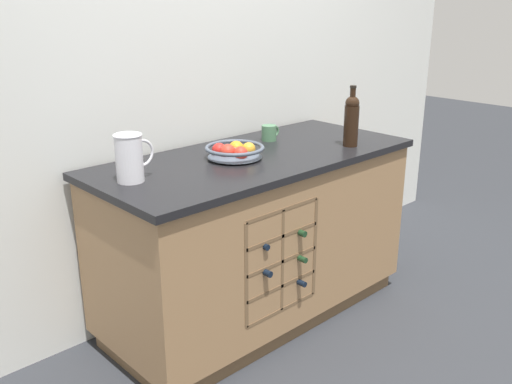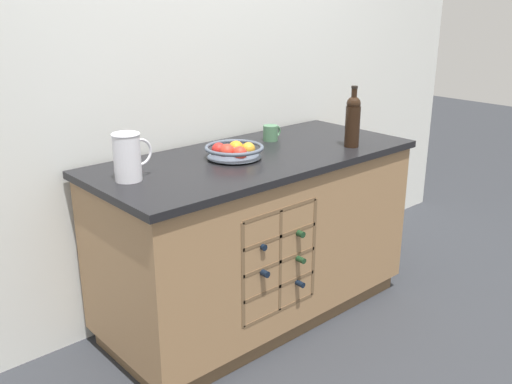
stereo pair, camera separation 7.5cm
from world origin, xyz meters
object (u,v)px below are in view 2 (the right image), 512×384
object	(u,v)px
ceramic_mug	(271,133)
standing_wine_bottle	(353,120)
fruit_bowl	(234,150)
white_pitcher	(128,156)

from	to	relation	value
ceramic_mug	standing_wine_bottle	world-z (taller)	standing_wine_bottle
standing_wine_bottle	fruit_bowl	bearing A→B (deg)	159.67
white_pitcher	standing_wine_bottle	distance (m)	1.18
standing_wine_bottle	ceramic_mug	bearing A→B (deg)	120.68
fruit_bowl	ceramic_mug	xyz separation A→B (m)	(0.38, 0.15, 0.00)
fruit_bowl	standing_wine_bottle	xyz separation A→B (m)	(0.60, -0.22, 0.10)
fruit_bowl	white_pitcher	size ratio (longest dim) A/B	1.40
ceramic_mug	standing_wine_bottle	xyz separation A→B (m)	(0.22, -0.37, 0.10)
fruit_bowl	ceramic_mug	size ratio (longest dim) A/B	2.48
fruit_bowl	standing_wine_bottle	distance (m)	0.65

